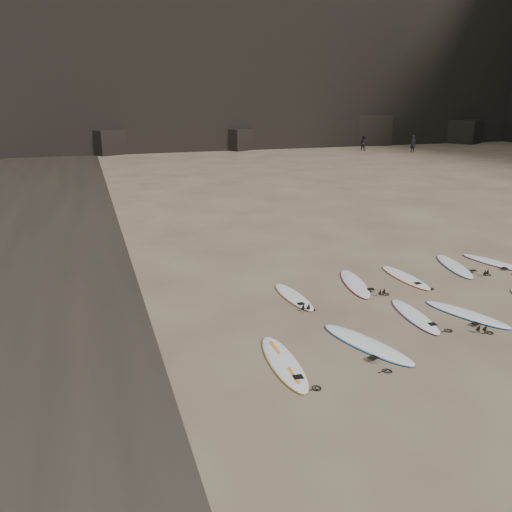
{
  "coord_description": "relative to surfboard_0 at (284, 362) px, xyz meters",
  "views": [
    {
      "loc": [
        -8.22,
        -10.0,
        5.66
      ],
      "look_at": [
        -4.03,
        2.34,
        1.5
      ],
      "focal_mm": 35.0,
      "sensor_mm": 36.0,
      "label": 1
    }
  ],
  "objects": [
    {
      "name": "surfboard_8",
      "position": [
        8.1,
        4.25,
        0.0
      ],
      "size": [
        1.3,
        2.66,
        0.09
      ],
      "primitive_type": "ellipsoid",
      "rotation": [
        0.0,
        0.0,
        -0.28
      ],
      "color": "white",
      "rests_on": "ground"
    },
    {
      "name": "ground",
      "position": [
        4.48,
        0.89,
        -0.05
      ],
      "size": [
        240.0,
        240.0,
        0.0
      ],
      "primitive_type": "plane",
      "color": "#897559",
      "rests_on": "ground"
    },
    {
      "name": "surfboard_5",
      "position": [
        1.71,
        3.48,
        -0.01
      ],
      "size": [
        0.69,
        2.32,
        0.08
      ],
      "primitive_type": "ellipsoid",
      "rotation": [
        0.0,
        0.0,
        0.06
      ],
      "color": "white",
      "rests_on": "ground"
    },
    {
      "name": "person_a",
      "position": [
        29.73,
        37.11,
        0.85
      ],
      "size": [
        0.6,
        0.75,
        1.79
      ],
      "primitive_type": "imported",
      "rotation": [
        0.0,
        0.0,
        1.87
      ],
      "color": "black",
      "rests_on": "ground"
    },
    {
      "name": "surfboard_9",
      "position": [
        9.71,
        4.09,
        -0.0
      ],
      "size": [
        1.24,
        2.53,
        0.09
      ],
      "primitive_type": "ellipsoid",
      "rotation": [
        0.0,
        0.0,
        0.28
      ],
      "color": "white",
      "rests_on": "ground"
    },
    {
      "name": "surfboard_0",
      "position": [
        0.0,
        0.0,
        0.0
      ],
      "size": [
        0.74,
        2.61,
        0.09
      ],
      "primitive_type": "ellipsoid",
      "rotation": [
        0.0,
        0.0,
        -0.05
      ],
      "color": "white",
      "rests_on": "ground"
    },
    {
      "name": "person_b",
      "position": [
        25.55,
        40.32,
        0.77
      ],
      "size": [
        0.95,
        1.0,
        1.64
      ],
      "primitive_type": "imported",
      "rotation": [
        0.0,
        0.0,
        2.12
      ],
      "color": "black",
      "rests_on": "ground"
    },
    {
      "name": "surfboard_7",
      "position": [
        5.81,
        3.83,
        -0.0
      ],
      "size": [
        0.65,
        2.47,
        0.09
      ],
      "primitive_type": "ellipsoid",
      "rotation": [
        0.0,
        0.0,
        0.02
      ],
      "color": "white",
      "rests_on": "ground"
    },
    {
      "name": "surfboard_6",
      "position": [
        3.96,
        3.86,
        -0.0
      ],
      "size": [
        1.18,
        2.62,
        0.09
      ],
      "primitive_type": "ellipsoid",
      "rotation": [
        0.0,
        0.0,
        -0.23
      ],
      "color": "white",
      "rests_on": "ground"
    },
    {
      "name": "surfboard_3",
      "position": [
        5.67,
        0.81,
        -0.0
      ],
      "size": [
        1.44,
        2.45,
        0.09
      ],
      "primitive_type": "ellipsoid",
      "rotation": [
        0.0,
        0.0,
        0.39
      ],
      "color": "white",
      "rests_on": "ground"
    },
    {
      "name": "surfboard_2",
      "position": [
        4.26,
        1.17,
        -0.0
      ],
      "size": [
        0.82,
        2.39,
        0.08
      ],
      "primitive_type": "ellipsoid",
      "rotation": [
        0.0,
        0.0,
        -0.11
      ],
      "color": "white",
      "rests_on": "ground"
    },
    {
      "name": "surfboard_1",
      "position": [
        2.2,
        0.17,
        0.0
      ],
      "size": [
        1.51,
        2.72,
        0.1
      ],
      "primitive_type": "ellipsoid",
      "rotation": [
        0.0,
        0.0,
        0.35
      ],
      "color": "white",
      "rests_on": "ground"
    }
  ]
}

